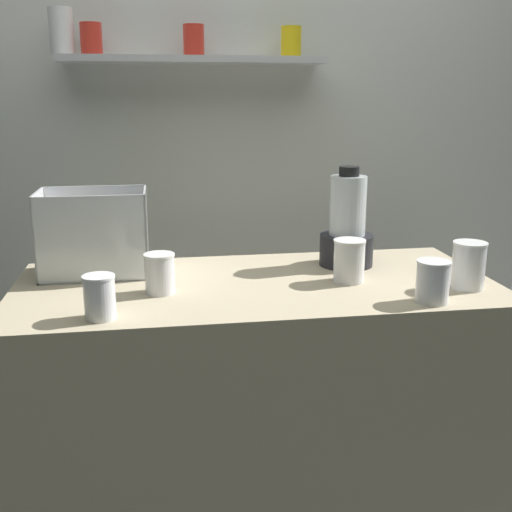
% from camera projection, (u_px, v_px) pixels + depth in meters
% --- Properties ---
extents(counter, '(1.40, 0.64, 0.90)m').
position_uv_depth(counter, '(256.00, 420.00, 1.92)').
color(counter, tan).
rests_on(counter, ground_plane).
extents(back_wall_unit, '(2.60, 0.24, 2.50)m').
position_uv_depth(back_wall_unit, '(224.00, 140.00, 2.44)').
color(back_wall_unit, silver).
rests_on(back_wall_unit, ground_plane).
extents(carrot_display_bin, '(0.32, 0.21, 0.26)m').
position_uv_depth(carrot_display_bin, '(94.00, 247.00, 1.87)').
color(carrot_display_bin, white).
rests_on(carrot_display_bin, counter).
extents(blender_pitcher, '(0.17, 0.17, 0.32)m').
position_uv_depth(blender_pitcher, '(347.00, 229.00, 1.96)').
color(blender_pitcher, black).
rests_on(blender_pitcher, counter).
extents(juice_cup_beet_far_left, '(0.08, 0.08, 0.11)m').
position_uv_depth(juice_cup_beet_far_left, '(100.00, 300.00, 1.50)').
color(juice_cup_beet_far_left, white).
rests_on(juice_cup_beet_far_left, counter).
extents(juice_cup_beet_left, '(0.09, 0.09, 0.11)m').
position_uv_depth(juice_cup_beet_left, '(160.00, 276.00, 1.70)').
color(juice_cup_beet_left, white).
rests_on(juice_cup_beet_left, counter).
extents(juice_cup_pomegranate_middle, '(0.09, 0.09, 0.13)m').
position_uv_depth(juice_cup_pomegranate_middle, '(349.00, 264.00, 1.80)').
color(juice_cup_pomegranate_middle, white).
rests_on(juice_cup_pomegranate_middle, counter).
extents(juice_cup_pomegranate_right, '(0.09, 0.09, 0.11)m').
position_uv_depth(juice_cup_pomegranate_right, '(433.00, 283.00, 1.62)').
color(juice_cup_pomegranate_right, white).
rests_on(juice_cup_pomegranate_right, counter).
extents(juice_cup_pomegranate_far_right, '(0.09, 0.09, 0.13)m').
position_uv_depth(juice_cup_pomegranate_far_right, '(468.00, 267.00, 1.73)').
color(juice_cup_pomegranate_far_right, white).
rests_on(juice_cup_pomegranate_far_right, counter).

